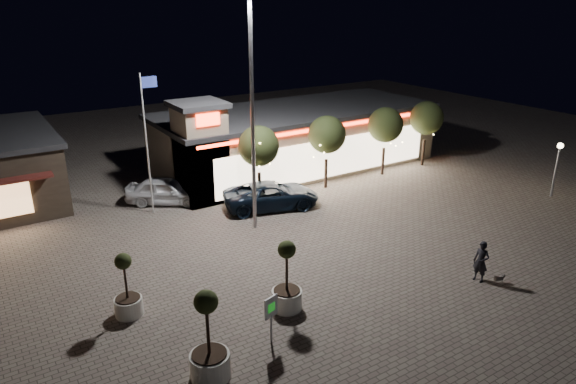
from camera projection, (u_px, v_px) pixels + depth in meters
ground at (309, 308)px, 20.70m from camera, size 90.00×90.00×0.00m
retail_building at (292, 138)px, 37.17m from camera, size 20.40×8.40×6.10m
floodlight_pole at (252, 99)px, 25.53m from camera, size 0.60×0.40×12.38m
flagpole at (147, 133)px, 28.30m from camera, size 0.95×0.10×8.00m
lamp_post_east at (558, 159)px, 31.50m from camera, size 0.36×0.36×3.48m
string_tree_a at (259, 146)px, 30.12m from camera, size 2.42×2.42×4.79m
string_tree_b at (327, 135)px, 32.64m from camera, size 2.42×2.42×4.79m
string_tree_c at (385, 125)px, 35.17m from camera, size 2.42×2.42×4.79m
string_tree_d at (426, 118)px, 37.19m from camera, size 2.42×2.42×4.79m
pickup_truck at (271, 195)px, 30.36m from camera, size 6.11×4.02×1.56m
white_sedan at (166, 191)px, 31.03m from camera, size 4.98×4.23×1.61m
pedestrian at (481, 262)px, 22.38m from camera, size 0.58×0.76×1.88m
dog at (500, 277)px, 22.42m from camera, size 0.52×0.28×0.28m
planter_left at (128, 296)px, 19.98m from camera, size 1.09×1.09×2.69m
planter_mid at (209, 351)px, 16.59m from camera, size 1.33×1.33×3.26m
planter_right at (287, 288)px, 20.36m from camera, size 1.22×1.22×3.00m
valet_sign at (271, 311)px, 18.17m from camera, size 0.62×0.23×1.90m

